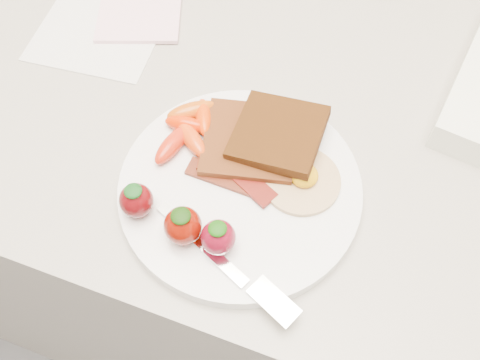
% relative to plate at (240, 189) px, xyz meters
% --- Properties ---
extents(counter, '(2.00, 0.60, 0.90)m').
position_rel_plate_xyz_m(counter, '(0.01, 0.14, -0.46)').
color(counter, gray).
rests_on(counter, ground).
extents(plate, '(0.27, 0.27, 0.02)m').
position_rel_plate_xyz_m(plate, '(0.00, 0.00, 0.00)').
color(plate, white).
rests_on(plate, counter).
extents(toast_lower, '(0.12, 0.12, 0.01)m').
position_rel_plate_xyz_m(toast_lower, '(-0.01, 0.05, 0.02)').
color(toast_lower, '#47220C').
rests_on(toast_lower, plate).
extents(toast_upper, '(0.10, 0.10, 0.02)m').
position_rel_plate_xyz_m(toast_upper, '(0.02, 0.07, 0.03)').
color(toast_upper, black).
rests_on(toast_upper, toast_lower).
extents(fried_egg, '(0.09, 0.09, 0.02)m').
position_rel_plate_xyz_m(fried_egg, '(0.06, 0.03, 0.01)').
color(fried_egg, beige).
rests_on(fried_egg, plate).
extents(bacon_strips, '(0.11, 0.06, 0.01)m').
position_rel_plate_xyz_m(bacon_strips, '(-0.01, 0.01, 0.01)').
color(bacon_strips, black).
rests_on(bacon_strips, plate).
extents(baby_carrots, '(0.07, 0.11, 0.02)m').
position_rel_plate_xyz_m(baby_carrots, '(-0.08, 0.05, 0.02)').
color(baby_carrots, red).
rests_on(baby_carrots, plate).
extents(strawberries, '(0.13, 0.05, 0.05)m').
position_rel_plate_xyz_m(strawberries, '(-0.04, -0.07, 0.03)').
color(strawberries, '#500609').
rests_on(strawberries, plate).
extents(fork, '(0.18, 0.09, 0.00)m').
position_rel_plate_xyz_m(fork, '(0.03, -0.10, 0.01)').
color(fork, white).
rests_on(fork, plate).
extents(paper_sheet, '(0.19, 0.24, 0.00)m').
position_rel_plate_xyz_m(paper_sheet, '(-0.27, 0.20, -0.01)').
color(paper_sheet, white).
rests_on(paper_sheet, counter).
extents(notepad, '(0.16, 0.19, 0.01)m').
position_rel_plate_xyz_m(notepad, '(-0.24, 0.24, -0.00)').
color(notepad, '#F8C1D3').
rests_on(notepad, paper_sheet).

